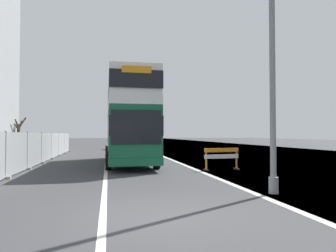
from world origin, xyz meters
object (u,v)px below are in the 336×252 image
object	(u,v)px
car_oncoming_near	(123,141)
car_receding_mid	(123,140)
car_receding_far	(120,139)
roadworks_barrier	(222,156)
lamppost_foreground	(272,46)
double_decker_bus	(129,119)

from	to	relation	value
car_oncoming_near	car_receding_mid	distance (m)	8.49
car_receding_mid	car_receding_far	size ratio (longest dim) A/B	0.99
roadworks_barrier	car_receding_far	bearing A→B (deg)	95.42
lamppost_foreground	roadworks_barrier	size ratio (longest dim) A/B	5.10
double_decker_bus	roadworks_barrier	xyz separation A→B (m)	(4.38, -4.31, -2.01)
roadworks_barrier	car_receding_mid	xyz separation A→B (m)	(-3.44, 31.60, 0.27)
lamppost_foreground	car_receding_far	distance (m)	45.73
roadworks_barrier	car_oncoming_near	distance (m)	23.46
car_receding_far	lamppost_foreground	bearing A→B (deg)	-86.13
car_oncoming_near	car_receding_far	bearing A→B (deg)	89.30
lamppost_foreground	car_receding_far	size ratio (longest dim) A/B	2.21
roadworks_barrier	car_oncoming_near	bearing A→B (deg)	99.63
roadworks_barrier	car_receding_mid	world-z (taller)	car_receding_mid
lamppost_foreground	car_oncoming_near	xyz separation A→B (m)	(-3.28, 29.32, -3.49)
double_decker_bus	car_oncoming_near	world-z (taller)	double_decker_bus
lamppost_foreground	car_oncoming_near	distance (m)	29.70
double_decker_bus	car_receding_far	distance (m)	35.04
car_oncoming_near	car_receding_far	xyz separation A→B (m)	(0.20, 16.18, 0.02)
double_decker_bus	roadworks_barrier	bearing A→B (deg)	-44.52
car_oncoming_near	car_receding_mid	size ratio (longest dim) A/B	1.04
double_decker_bus	car_receding_mid	distance (m)	27.37
car_oncoming_near	double_decker_bus	bearing A→B (deg)	-91.39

